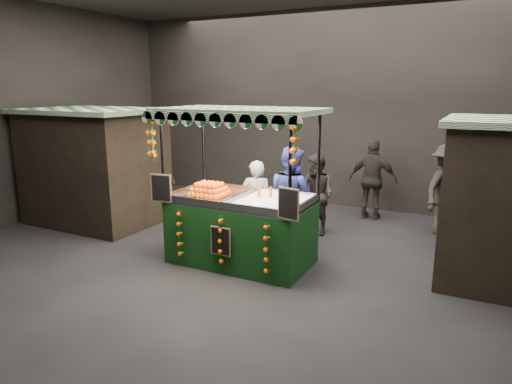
% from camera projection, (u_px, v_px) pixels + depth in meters
% --- Properties ---
extents(ground, '(12.00, 12.00, 0.00)m').
position_uv_depth(ground, '(244.00, 269.00, 7.85)').
color(ground, black).
rests_on(ground, ground).
extents(market_hall, '(12.10, 10.10, 5.05)m').
position_uv_depth(market_hall, '(242.00, 66.00, 7.09)').
color(market_hall, black).
rests_on(market_hall, ground).
extents(neighbour_stall_left, '(3.00, 2.20, 2.60)m').
position_uv_depth(neighbour_stall_left, '(95.00, 166.00, 10.38)').
color(neighbour_stall_left, black).
rests_on(neighbour_stall_left, ground).
extents(juice_stall, '(2.81, 1.65, 2.72)m').
position_uv_depth(juice_stall, '(241.00, 217.00, 7.94)').
color(juice_stall, black).
rests_on(juice_stall, ground).
extents(vendor_grey, '(0.73, 0.61, 1.70)m').
position_uv_depth(vendor_grey, '(256.00, 203.00, 8.89)').
color(vendor_grey, gray).
rests_on(vendor_grey, ground).
extents(vendor_blue, '(1.19, 1.08, 1.99)m').
position_uv_depth(vendor_blue, '(291.00, 198.00, 8.67)').
color(vendor_blue, navy).
rests_on(vendor_blue, ground).
extents(shopper_0, '(0.72, 0.59, 1.72)m').
position_uv_depth(shopper_0, '(289.00, 197.00, 9.34)').
color(shopper_0, '#2D2924').
rests_on(shopper_0, ground).
extents(shopper_1, '(1.02, 0.93, 1.71)m').
position_uv_depth(shopper_1, '(316.00, 195.00, 9.54)').
color(shopper_1, '#292421').
rests_on(shopper_1, ground).
extents(shopper_2, '(1.12, 0.49, 1.90)m').
position_uv_depth(shopper_2, '(373.00, 179.00, 10.64)').
color(shopper_2, '#2C2824').
rests_on(shopper_2, ground).
extents(shopper_3, '(1.20, 1.45, 1.95)m').
position_uv_depth(shopper_3, '(446.00, 190.00, 9.48)').
color(shopper_3, '#2A2622').
rests_on(shopper_3, ground).
extents(shopper_4, '(1.11, 0.92, 1.94)m').
position_uv_depth(shopper_4, '(155.00, 172.00, 11.51)').
color(shopper_4, black).
rests_on(shopper_4, ground).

